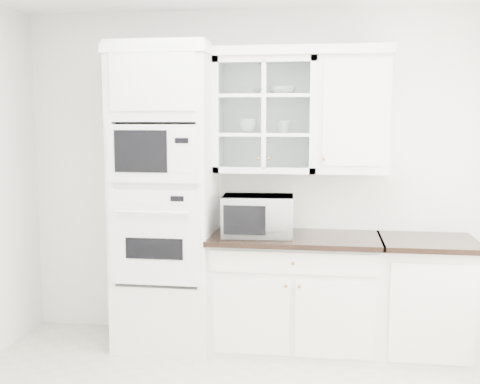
# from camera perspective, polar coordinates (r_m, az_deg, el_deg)

# --- Properties ---
(room_shell) EXTENTS (4.00, 3.50, 2.70)m
(room_shell) POSITION_cam_1_polar(r_m,az_deg,el_deg) (3.65, 0.15, 6.30)
(room_shell) COLOR white
(room_shell) RESTS_ON ground
(oven_column) EXTENTS (0.76, 0.68, 2.40)m
(oven_column) POSITION_cam_1_polar(r_m,az_deg,el_deg) (4.81, -7.05, -0.53)
(oven_column) COLOR white
(oven_column) RESTS_ON ground
(base_cabinet_run) EXTENTS (1.32, 0.67, 0.92)m
(base_cabinet_run) POSITION_cam_1_polar(r_m,az_deg,el_deg) (4.83, 5.22, -9.42)
(base_cabinet_run) COLOR white
(base_cabinet_run) RESTS_ON ground
(extra_base_cabinet) EXTENTS (0.72, 0.67, 0.92)m
(extra_base_cabinet) POSITION_cam_1_polar(r_m,az_deg,el_deg) (4.88, 17.18, -9.52)
(extra_base_cabinet) COLOR white
(extra_base_cabinet) RESTS_ON ground
(upper_cabinet_glass) EXTENTS (0.80, 0.33, 0.90)m
(upper_cabinet_glass) POSITION_cam_1_polar(r_m,az_deg,el_deg) (4.79, 2.48, 7.28)
(upper_cabinet_glass) COLOR white
(upper_cabinet_glass) RESTS_ON room_shell
(upper_cabinet_solid) EXTENTS (0.55, 0.33, 0.90)m
(upper_cabinet_solid) POSITION_cam_1_polar(r_m,az_deg,el_deg) (4.77, 10.64, 7.17)
(upper_cabinet_solid) COLOR white
(upper_cabinet_solid) RESTS_ON room_shell
(crown_molding) EXTENTS (2.14, 0.38, 0.07)m
(crown_molding) POSITION_cam_1_polar(r_m,az_deg,el_deg) (4.81, 1.20, 13.08)
(crown_molding) COLOR white
(crown_molding) RESTS_ON room_shell
(countertop_microwave) EXTENTS (0.57, 0.48, 0.31)m
(countertop_microwave) POSITION_cam_1_polar(r_m,az_deg,el_deg) (4.67, 1.71, -2.23)
(countertop_microwave) COLOR white
(countertop_microwave) RESTS_ON base_cabinet_run
(bowl_a) EXTENTS (0.26, 0.26, 0.05)m
(bowl_a) POSITION_cam_1_polar(r_m,az_deg,el_deg) (4.80, 0.82, 9.50)
(bowl_a) COLOR white
(bowl_a) RESTS_ON upper_cabinet_glass
(bowl_b) EXTENTS (0.24, 0.24, 0.06)m
(bowl_b) POSITION_cam_1_polar(r_m,az_deg,el_deg) (4.80, 4.02, 9.57)
(bowl_b) COLOR white
(bowl_b) RESTS_ON upper_cabinet_glass
(cup_a) EXTENTS (0.15, 0.15, 0.11)m
(cup_a) POSITION_cam_1_polar(r_m,az_deg,el_deg) (4.81, 0.78, 6.28)
(cup_a) COLOR white
(cup_a) RESTS_ON upper_cabinet_glass
(cup_b) EXTENTS (0.12, 0.12, 0.10)m
(cup_b) POSITION_cam_1_polar(r_m,az_deg,el_deg) (4.78, 4.16, 6.19)
(cup_b) COLOR white
(cup_b) RESTS_ON upper_cabinet_glass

